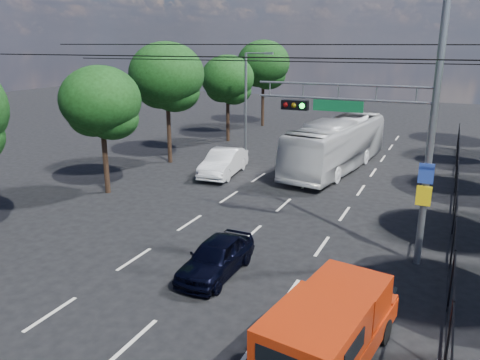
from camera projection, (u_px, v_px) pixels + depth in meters
The scene contains 14 objects.
ground at pixel (134, 340), 12.53m from camera, with size 120.00×120.00×0.00m, color black.
lane_markings at pixel (296, 193), 24.75m from camera, with size 6.12×38.00×0.01m.
signal_mast at pixel (395, 117), 15.92m from camera, with size 6.43×0.39×9.50m.
streetlight_left at pixel (248, 98), 33.15m from camera, with size 2.09×0.22×7.08m.
utility_wires at pixel (261, 54), 18.21m from camera, with size 22.00×5.04×0.74m.
fence_right at pixel (455, 205), 19.83m from camera, with size 0.06×34.03×2.00m.
tree_left_b at pixel (102, 106), 23.66m from camera, with size 4.08×4.08×6.63m.
tree_left_c at pixel (167, 80), 29.78m from camera, with size 4.80×4.80×7.80m.
tree_left_d at pixel (228, 82), 36.79m from camera, with size 4.20×4.20×6.83m.
tree_left_e at pixel (264, 67), 43.63m from camera, with size 4.92×4.92×7.99m.
red_pickup at pixel (330, 329), 11.26m from camera, with size 2.62×5.43×1.94m.
navy_hatchback at pixel (216, 257), 15.95m from camera, with size 1.52×3.77×1.28m, color black.
white_bus at pixel (337, 145), 29.12m from camera, with size 2.66×11.35×3.16m, color silver.
white_van at pixel (224, 163), 28.03m from camera, with size 1.64×4.71×1.55m, color white.
Camera 1 is at (7.09, -8.66, 7.64)m, focal length 35.00 mm.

